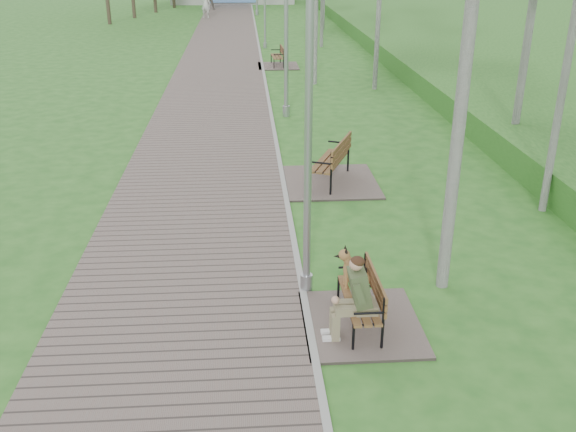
% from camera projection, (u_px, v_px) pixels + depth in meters
% --- Properties ---
extents(ground, '(120.00, 120.00, 0.00)m').
position_uv_depth(ground, '(320.00, 389.00, 7.41)').
color(ground, '#286320').
rests_on(ground, ground).
extents(walkway, '(3.50, 67.00, 0.04)m').
position_uv_depth(walkway, '(220.00, 63.00, 27.00)').
color(walkway, '#6D5F58').
rests_on(walkway, ground).
extents(kerb, '(0.10, 67.00, 0.05)m').
position_uv_depth(kerb, '(262.00, 63.00, 27.11)').
color(kerb, '#999993').
rests_on(kerb, ground).
extents(embankment, '(14.00, 70.00, 1.60)m').
position_uv_depth(embankment, '(553.00, 66.00, 26.50)').
color(embankment, '#519437').
rests_on(embankment, ground).
extents(bench_main, '(1.57, 1.74, 1.37)m').
position_uv_depth(bench_main, '(357.00, 302.00, 8.47)').
color(bench_main, '#6D5F58').
rests_on(bench_main, ground).
extents(bench_second, '(1.93, 2.15, 1.19)m').
position_uv_depth(bench_second, '(330.00, 173.00, 13.64)').
color(bench_second, '#6D5F58').
rests_on(bench_second, ground).
extents(bench_third, '(1.64, 1.82, 1.01)m').
position_uv_depth(bench_third, '(277.00, 62.00, 26.36)').
color(bench_third, '#6D5F58').
rests_on(bench_third, ground).
extents(lamp_post_near, '(0.18, 0.18, 4.65)m').
position_uv_depth(lamp_post_near, '(308.00, 150.00, 8.64)').
color(lamp_post_near, '#999CA1').
rests_on(lamp_post_near, ground).
extents(lamp_post_second, '(0.21, 0.21, 5.44)m').
position_uv_depth(lamp_post_second, '(286.00, 27.00, 17.92)').
color(lamp_post_second, '#999CA1').
rests_on(lamp_post_second, ground).
extents(lamp_post_third, '(0.17, 0.17, 4.45)m').
position_uv_depth(lamp_post_third, '(265.00, 3.00, 30.13)').
color(lamp_post_third, '#999CA1').
rests_on(lamp_post_third, ground).
extents(pedestrian_near, '(0.80, 0.68, 1.85)m').
position_uv_depth(pedestrian_near, '(206.00, 4.00, 42.56)').
color(pedestrian_near, silver).
rests_on(pedestrian_near, ground).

